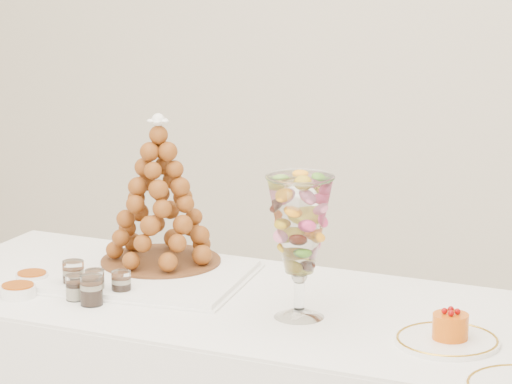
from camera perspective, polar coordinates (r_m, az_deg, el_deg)
The scene contains 12 objects.
lace_tray at distance 3.22m, azimuth -5.45°, elevation -3.94°, with size 0.54×0.40×0.02m, color white.
macaron_vase at distance 2.85m, azimuth 2.07°, elevation -1.64°, with size 0.16×0.16×0.34m.
cake_plate at distance 2.78m, azimuth 8.98°, elevation -6.94°, with size 0.24×0.24×0.01m, color white.
verrine_a at distance 3.15m, azimuth -8.59°, elevation -3.89°, with size 0.06×0.06×0.07m, color white.
verrine_b at distance 3.09m, azimuth -7.60°, elevation -4.24°, with size 0.05×0.05×0.07m, color white.
verrine_c at distance 3.07m, azimuth -6.36°, elevation -4.33°, with size 0.05×0.05×0.07m, color white.
verrine_d at distance 3.06m, azimuth -8.51°, elevation -4.46°, with size 0.05×0.05×0.06m, color white.
verrine_e at distance 3.02m, azimuth -7.76°, elevation -4.60°, with size 0.06×0.06×0.08m, color white.
ramekin_back at distance 3.22m, azimuth -10.50°, elevation -4.02°, with size 0.08×0.08×0.03m, color white.
ramekin_front at distance 3.12m, azimuth -11.14°, elevation -4.60°, with size 0.09×0.09×0.03m, color white.
croquembouche at distance 3.25m, azimuth -4.56°, elevation 0.05°, with size 0.33×0.33×0.41m.
mousse_cake at distance 2.77m, azimuth 9.14°, elevation -6.24°, with size 0.08×0.08×0.07m.
Camera 1 is at (1.28, -2.44, 1.63)m, focal length 85.00 mm.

